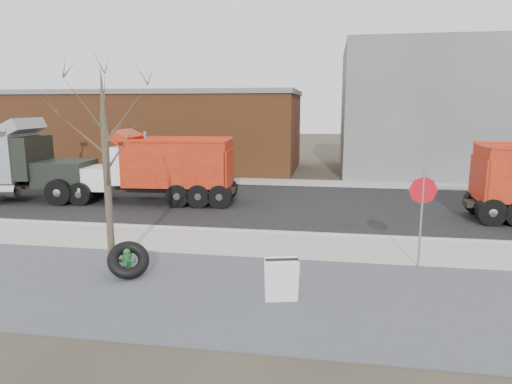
% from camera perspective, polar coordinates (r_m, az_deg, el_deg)
% --- Properties ---
extents(ground, '(120.00, 120.00, 0.00)m').
position_cam_1_polar(ground, '(13.92, -0.56, -6.90)').
color(ground, '#383328').
rests_on(ground, ground).
extents(gravel_verge, '(60.00, 5.00, 0.03)m').
position_cam_1_polar(gravel_verge, '(10.69, -3.86, -12.39)').
color(gravel_verge, slate).
rests_on(gravel_verge, ground).
extents(sidewalk, '(60.00, 2.50, 0.06)m').
position_cam_1_polar(sidewalk, '(14.15, -0.39, -6.49)').
color(sidewalk, '#9E9B93').
rests_on(sidewalk, ground).
extents(curb, '(60.00, 0.15, 0.11)m').
position_cam_1_polar(curb, '(15.37, 0.43, -4.99)').
color(curb, '#9E9B93').
rests_on(curb, ground).
extents(road, '(60.00, 9.40, 0.02)m').
position_cam_1_polar(road, '(19.95, 2.54, -1.49)').
color(road, black).
rests_on(road, ground).
extents(far_sidewalk, '(60.00, 2.00, 0.06)m').
position_cam_1_polar(far_sidewalk, '(25.52, 4.06, 1.20)').
color(far_sidewalk, '#9E9B93').
rests_on(far_sidewalk, ground).
extents(building_grey, '(12.00, 10.00, 8.00)m').
position_cam_1_polar(building_grey, '(31.80, 21.82, 9.52)').
color(building_grey, gray).
rests_on(building_grey, ground).
extents(building_brick, '(20.20, 8.20, 5.30)m').
position_cam_1_polar(building_brick, '(32.53, -13.00, 7.63)').
color(building_brick, brown).
rests_on(building_brick, ground).
extents(bare_tree, '(3.20, 3.20, 5.20)m').
position_cam_1_polar(bare_tree, '(11.86, -18.35, 5.76)').
color(bare_tree, '#382D23').
rests_on(bare_tree, ground).
extents(fire_hydrant, '(0.42, 0.41, 0.74)m').
position_cam_1_polar(fire_hydrant, '(12.06, -15.83, -8.42)').
color(fire_hydrant, '#2C7536').
rests_on(fire_hydrant, ground).
extents(truck_tire, '(1.35, 1.31, 0.93)m').
position_cam_1_polar(truck_tire, '(11.86, -15.66, -8.17)').
color(truck_tire, black).
rests_on(truck_tire, ground).
extents(stop_sign, '(0.72, 0.12, 2.66)m').
position_cam_1_polar(stop_sign, '(12.44, 20.08, -1.02)').
color(stop_sign, gray).
rests_on(stop_sign, ground).
extents(sandwich_board, '(0.79, 0.60, 0.99)m').
position_cam_1_polar(sandwich_board, '(9.99, 3.21, -10.95)').
color(sandwich_board, white).
rests_on(sandwich_board, ground).
extents(dump_truck_red_b, '(7.55, 2.63, 3.17)m').
position_cam_1_polar(dump_truck_red_b, '(20.41, -12.09, 3.13)').
color(dump_truck_red_b, black).
rests_on(dump_truck_red_b, ground).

